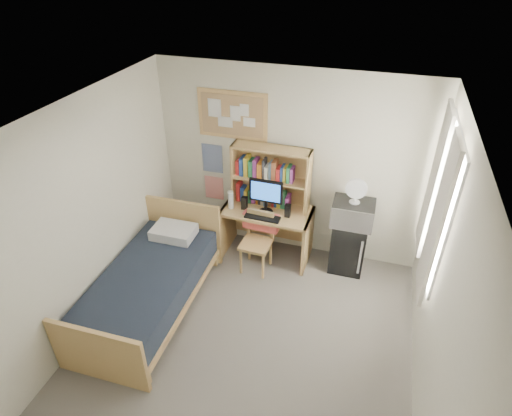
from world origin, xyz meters
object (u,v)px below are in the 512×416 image
(microwave, at_px, (353,213))
(bed, at_px, (150,290))
(mini_fridge, at_px, (348,245))
(speaker_left, at_px, (244,203))
(bulletin_board, at_px, (232,115))
(desk_chair, at_px, (256,244))
(desk, at_px, (267,233))
(desk_fan, at_px, (356,191))
(speaker_right, at_px, (288,211))
(monitor, at_px, (266,197))

(microwave, bearing_deg, bed, -146.81)
(mini_fridge, xyz_separation_m, speaker_left, (-1.42, -0.12, 0.47))
(bulletin_board, height_order, desk_chair, bulletin_board)
(desk, bearing_deg, mini_fridge, 4.36)
(desk_fan, bearing_deg, desk, -178.53)
(bulletin_board, height_order, speaker_right, bulletin_board)
(microwave, bearing_deg, desk, -178.53)
(mini_fridge, height_order, monitor, monitor)
(bulletin_board, distance_m, bed, 2.43)
(speaker_left, relative_size, speaker_right, 1.01)
(bulletin_board, bearing_deg, speaker_right, -23.27)
(bed, bearing_deg, desk, 52.48)
(mini_fridge, height_order, bed, mini_fridge)
(bulletin_board, bearing_deg, desk, -28.34)
(mini_fridge, bearing_deg, speaker_left, -176.03)
(monitor, xyz_separation_m, microwave, (1.12, 0.10, -0.09))
(desk_chair, relative_size, desk_fan, 2.60)
(bulletin_board, distance_m, desk, 1.67)
(desk_chair, distance_m, microwave, 1.32)
(monitor, relative_size, desk_fan, 1.46)
(bed, bearing_deg, speaker_right, 44.09)
(mini_fridge, distance_m, speaker_left, 1.50)
(speaker_right, bearing_deg, bed, -133.83)
(microwave, distance_m, desk_fan, 0.31)
(speaker_left, bearing_deg, bulletin_board, 127.67)
(desk, bearing_deg, speaker_left, -168.69)
(speaker_right, height_order, desk_fan, desk_fan)
(bed, xyz_separation_m, microwave, (2.18, 1.46, 0.62))
(bulletin_board, bearing_deg, desk_fan, -8.89)
(speaker_right, height_order, microwave, microwave)
(mini_fridge, bearing_deg, bulletin_board, 171.12)
(bed, distance_m, speaker_right, 1.99)
(microwave, bearing_deg, mini_fridge, 90.00)
(bulletin_board, distance_m, microwave, 1.99)
(desk_fan, bearing_deg, bulletin_board, 170.46)
(speaker_right, distance_m, microwave, 0.83)
(speaker_left, bearing_deg, desk_fan, 5.05)
(bulletin_board, bearing_deg, bed, -105.84)
(bed, bearing_deg, mini_fridge, 33.35)
(bed, relative_size, speaker_left, 11.40)
(bed, relative_size, desk_fan, 6.27)
(speaker_right, bearing_deg, mini_fridge, 10.06)
(desk_chair, xyz_separation_m, speaker_right, (0.35, 0.27, 0.42))
(mini_fridge, relative_size, bed, 0.37)
(bed, distance_m, microwave, 2.69)
(desk_chair, height_order, desk_fan, desk_fan)
(speaker_right, relative_size, microwave, 0.34)
(bulletin_board, height_order, desk_fan, bulletin_board)
(desk_chair, bearing_deg, bed, -129.84)
(monitor, bearing_deg, desk_chair, -98.84)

